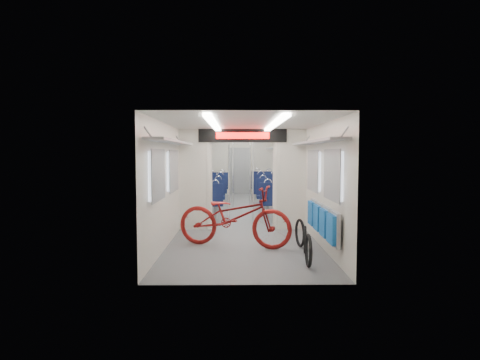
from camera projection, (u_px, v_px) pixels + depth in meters
The scene contains 14 objects.
carriage at pixel (242, 163), 10.94m from camera, with size 12.00×12.02×2.31m.
bicycle at pixel (234, 216), 7.48m from camera, with size 0.76×2.18×1.15m, color maroon.
flip_bench at pixel (322, 220), 7.00m from camera, with size 0.12×2.12×0.53m.
bike_hoop_a at pixel (308, 252), 6.13m from camera, with size 0.52×0.52×0.05m, color black.
bike_hoop_b at pixel (305, 241), 7.00m from camera, with size 0.48×0.48×0.05m, color black.
bike_hoop_c at pixel (300, 234), 7.47m from camera, with size 0.53×0.53×0.05m, color black.
seat_bay_near_left at pixel (209, 196), 11.50m from camera, with size 0.88×1.94×1.06m.
seat_bay_near_right at pixel (273, 195), 11.65m from camera, with size 0.89×2.00×1.08m.
seat_bay_far_left at pixel (215, 186), 15.00m from camera, with size 0.92×2.12×1.11m.
seat_bay_far_right at pixel (265, 185), 14.87m from camera, with size 0.95×2.28×1.16m.
stanchion_near_left at pixel (229, 177), 9.97m from camera, with size 0.04×0.04×2.30m, color silver.
stanchion_near_right at pixel (253, 178), 9.84m from camera, with size 0.04×0.04×2.30m, color silver.
stanchion_far_left at pixel (233, 172), 12.99m from camera, with size 0.05×0.05×2.30m, color silver.
stanchion_far_right at pixel (250, 172), 13.15m from camera, with size 0.04×0.04×2.30m, color silver.
Camera 1 is at (-0.14, -11.21, 1.74)m, focal length 30.00 mm.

